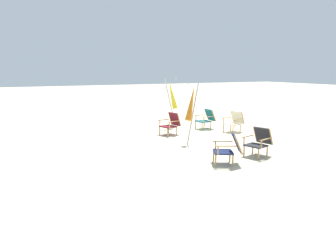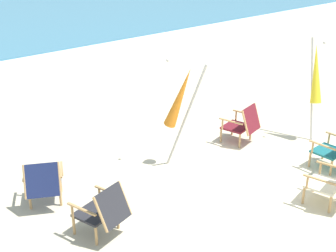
# 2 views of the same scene
# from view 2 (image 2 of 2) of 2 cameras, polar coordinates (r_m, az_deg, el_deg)

# --- Properties ---
(ground_plane) EXTENTS (80.00, 80.00, 0.00)m
(ground_plane) POSITION_cam_2_polar(r_m,az_deg,el_deg) (8.37, 10.91, -6.60)
(ground_plane) COLOR beige
(surf_band) EXTENTS (80.00, 1.10, 0.06)m
(surf_band) POSITION_cam_2_polar(r_m,az_deg,el_deg) (16.02, -17.41, 7.58)
(surf_band) COLOR white
(surf_band) RESTS_ON ground
(beach_chair_front_left) EXTENTS (0.75, 0.84, 0.80)m
(beach_chair_front_left) POSITION_cam_2_polar(r_m,az_deg,el_deg) (6.75, -7.90, -10.08)
(beach_chair_front_left) COLOR #28282D
(beach_chair_front_left) RESTS_ON ground
(beach_chair_far_center) EXTENTS (0.72, 0.79, 0.82)m
(beach_chair_far_center) POSITION_cam_2_polar(r_m,az_deg,el_deg) (9.53, 9.14, 0.32)
(beach_chair_far_center) COLOR maroon
(beach_chair_far_center) RESTS_ON ground
(beach_chair_back_left) EXTENTS (0.84, 0.89, 0.81)m
(beach_chair_back_left) POSITION_cam_2_polar(r_m,az_deg,el_deg) (7.60, -14.93, -6.58)
(beach_chair_back_left) COLOR #19234C
(beach_chair_back_left) RESTS_ON ground
(beach_chair_front_right) EXTENTS (0.72, 0.80, 0.81)m
(beach_chair_front_right) POSITION_cam_2_polar(r_m,az_deg,el_deg) (7.80, 19.55, -6.37)
(beach_chair_front_right) COLOR beige
(beach_chair_front_right) RESTS_ON ground
(umbrella_furled_orange) EXTENTS (0.50, 0.74, 2.02)m
(umbrella_furled_orange) POSITION_cam_2_polar(r_m,az_deg,el_deg) (8.19, 1.49, 3.36)
(umbrella_furled_orange) COLOR #B7B2A8
(umbrella_furled_orange) RESTS_ON ground
(umbrella_furled_yellow) EXTENTS (0.41, 0.56, 2.08)m
(umbrella_furled_yellow) POSITION_cam_2_polar(r_m,az_deg,el_deg) (9.81, 17.57, 5.95)
(umbrella_furled_yellow) COLOR #B7B2A8
(umbrella_furled_yellow) RESTS_ON ground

